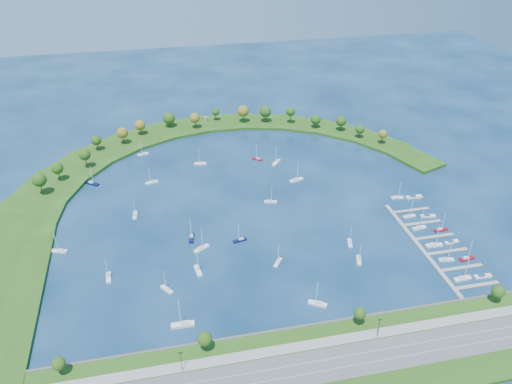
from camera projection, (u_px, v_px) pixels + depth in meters
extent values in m
plane|color=#07243D|center=(250.00, 203.00, 301.06)|extent=(700.00, 700.00, 0.00)
cube|color=#244512|center=(314.00, 369.00, 196.93)|extent=(420.00, 42.00, 1.60)
cube|color=#474442|center=(298.00, 328.00, 214.86)|extent=(420.00, 1.20, 1.80)
cube|color=#515154|center=(314.00, 367.00, 196.49)|extent=(420.00, 16.00, 0.12)
cube|color=gray|center=(306.00, 345.00, 205.69)|extent=(420.00, 5.00, 0.12)
cube|color=silver|center=(316.00, 372.00, 194.36)|extent=(420.00, 0.15, 0.02)
cube|color=silver|center=(312.00, 362.00, 198.54)|extent=(420.00, 0.15, 0.02)
cylinder|color=#382314|center=(61.00, 370.00, 192.21)|extent=(0.56, 0.56, 4.90)
sphere|color=#1C4611|center=(59.00, 364.00, 190.41)|extent=(5.20, 5.20, 5.20)
cylinder|color=#382314|center=(205.00, 346.00, 202.11)|extent=(0.56, 0.56, 5.25)
sphere|color=#1C4611|center=(205.00, 339.00, 200.14)|extent=(6.00, 6.00, 6.00)
cylinder|color=#382314|center=(359.00, 320.00, 213.83)|extent=(0.56, 0.56, 5.60)
sphere|color=#1C4611|center=(360.00, 314.00, 211.85)|extent=(5.20, 5.20, 5.20)
cylinder|color=#382314|center=(496.00, 298.00, 225.82)|extent=(0.56, 0.56, 4.90)
sphere|color=#1C4611|center=(498.00, 292.00, 223.93)|extent=(6.00, 6.00, 6.00)
cylinder|color=black|center=(181.00, 362.00, 192.38)|extent=(0.24, 0.24, 10.00)
cylinder|color=black|center=(378.00, 329.00, 206.91)|extent=(0.24, 0.24, 10.00)
cube|color=#244512|center=(25.00, 220.00, 284.05)|extent=(43.73, 48.72, 2.00)
cube|color=#244512|center=(47.00, 192.00, 310.38)|extent=(50.23, 54.30, 2.00)
cube|color=#244512|center=(76.00, 168.00, 335.66)|extent=(54.07, 56.09, 2.00)
cube|color=#244512|center=(109.00, 150.00, 358.42)|extent=(55.20, 54.07, 2.00)
cube|color=#244512|center=(145.00, 137.00, 377.34)|extent=(53.65, 48.47, 2.00)
cube|color=#244512|center=(183.00, 128.00, 391.34)|extent=(49.62, 39.75, 2.00)
cube|color=#244512|center=(222.00, 123.00, 399.59)|extent=(44.32, 29.96, 2.00)
cube|color=#244512|center=(261.00, 122.00, 401.63)|extent=(49.49, 38.05, 2.00)
cube|color=#244512|center=(300.00, 124.00, 397.34)|extent=(51.13, 44.12, 2.00)
cube|color=#244512|center=(338.00, 131.00, 386.95)|extent=(49.19, 47.96, 2.00)
cube|color=#244512|center=(375.00, 141.00, 371.08)|extent=(43.90, 49.49, 2.00)
cube|color=#244512|center=(410.00, 156.00, 350.65)|extent=(35.67, 48.74, 2.00)
cube|color=#244512|center=(5.00, 285.00, 237.73)|extent=(36.00, 130.81, 1.90)
cylinder|color=#382314|center=(41.00, 189.00, 303.07)|extent=(0.56, 0.56, 8.57)
sphere|color=#1C4611|center=(39.00, 180.00, 299.98)|extent=(8.45, 8.45, 8.45)
cylinder|color=#382314|center=(59.00, 176.00, 317.73)|extent=(0.56, 0.56, 7.47)
sphere|color=#1C4611|center=(57.00, 168.00, 315.04)|extent=(7.34, 7.34, 7.34)
cylinder|color=#382314|center=(86.00, 162.00, 331.94)|extent=(0.56, 0.56, 8.28)
sphere|color=#1C4611|center=(85.00, 155.00, 329.03)|extent=(7.44, 7.44, 7.44)
cylinder|color=#382314|center=(97.00, 146.00, 354.57)|extent=(0.56, 0.56, 6.41)
sphere|color=#1C4611|center=(96.00, 140.00, 352.18)|extent=(7.05, 7.05, 7.05)
cylinder|color=#382314|center=(123.00, 139.00, 363.39)|extent=(0.56, 0.56, 7.09)
sphere|color=brown|center=(122.00, 133.00, 360.73)|extent=(7.95, 7.95, 7.95)
cylinder|color=#382314|center=(141.00, 131.00, 377.11)|extent=(0.56, 0.56, 6.10)
sphere|color=brown|center=(140.00, 125.00, 374.73)|extent=(7.80, 7.80, 7.80)
cylinder|color=#382314|center=(170.00, 124.00, 389.52)|extent=(0.56, 0.56, 5.33)
sphere|color=#1C4611|center=(169.00, 118.00, 387.19)|extent=(9.24, 9.24, 9.24)
cylinder|color=#382314|center=(195.00, 124.00, 386.73)|extent=(0.56, 0.56, 7.02)
sphere|color=brown|center=(195.00, 118.00, 384.12)|extent=(7.72, 7.72, 7.72)
cylinder|color=#382314|center=(216.00, 117.00, 399.82)|extent=(0.56, 0.56, 6.03)
sphere|color=#1C4611|center=(216.00, 112.00, 397.66)|extent=(5.85, 5.85, 5.85)
cylinder|color=#382314|center=(243.00, 118.00, 396.16)|extent=(0.56, 0.56, 7.79)
sphere|color=brown|center=(243.00, 111.00, 393.22)|extent=(8.90, 8.90, 8.90)
cylinder|color=#382314|center=(265.00, 118.00, 397.01)|extent=(0.56, 0.56, 7.02)
sphere|color=#1C4611|center=(265.00, 112.00, 394.27)|extent=(8.94, 8.94, 8.94)
cylinder|color=#382314|center=(290.00, 118.00, 394.01)|extent=(0.56, 0.56, 8.66)
sphere|color=#1C4611|center=(290.00, 112.00, 391.03)|extent=(7.12, 7.12, 7.12)
cylinder|color=#382314|center=(315.00, 125.00, 388.06)|extent=(0.56, 0.56, 5.26)
sphere|color=#1C4611|center=(316.00, 120.00, 385.93)|extent=(7.48, 7.48, 7.48)
cylinder|color=#382314|center=(341.00, 127.00, 382.85)|extent=(0.56, 0.56, 6.46)
sphere|color=#1C4611|center=(341.00, 121.00, 380.38)|extent=(7.75, 7.75, 7.75)
cylinder|color=#382314|center=(359.00, 134.00, 372.53)|extent=(0.56, 0.56, 5.52)
sphere|color=#1C4611|center=(360.00, 129.00, 370.41)|extent=(6.70, 6.70, 6.70)
cylinder|color=#382314|center=(382.00, 140.00, 363.33)|extent=(0.56, 0.56, 6.65)
sphere|color=brown|center=(383.00, 134.00, 360.97)|extent=(6.19, 6.19, 6.19)
cylinder|color=gray|center=(206.00, 120.00, 397.39)|extent=(2.20, 2.20, 4.19)
cylinder|color=gray|center=(206.00, 117.00, 396.23)|extent=(2.60, 2.60, 0.30)
cube|color=gray|center=(420.00, 247.00, 264.03)|extent=(2.20, 82.00, 0.40)
cube|color=gray|center=(478.00, 285.00, 238.63)|extent=(22.00, 2.00, 0.40)
cylinder|color=#382314|center=(498.00, 282.00, 240.48)|extent=(0.36, 0.36, 1.60)
cube|color=gray|center=(462.00, 268.00, 249.67)|extent=(22.00, 2.00, 0.40)
cylinder|color=#382314|center=(482.00, 264.00, 251.52)|extent=(0.36, 0.36, 1.60)
cube|color=gray|center=(448.00, 251.00, 260.71)|extent=(22.00, 2.00, 0.40)
cylinder|color=#382314|center=(467.00, 248.00, 262.56)|extent=(0.36, 0.36, 1.60)
cube|color=gray|center=(435.00, 236.00, 271.75)|extent=(22.00, 2.00, 0.40)
cylinder|color=#382314|center=(453.00, 234.00, 273.60)|extent=(0.36, 0.36, 1.60)
cube|color=gray|center=(423.00, 223.00, 282.79)|extent=(22.00, 2.00, 0.40)
cylinder|color=#382314|center=(441.00, 220.00, 284.64)|extent=(0.36, 0.36, 1.60)
cube|color=gray|center=(412.00, 210.00, 293.83)|extent=(22.00, 2.00, 0.40)
cylinder|color=#382314|center=(429.00, 208.00, 295.68)|extent=(0.36, 0.36, 1.60)
cube|color=white|center=(318.00, 304.00, 227.82)|extent=(8.50, 6.50, 1.02)
cube|color=silver|center=(320.00, 303.00, 227.13)|extent=(3.41, 2.98, 0.72)
cylinder|color=silver|center=(317.00, 293.00, 224.78)|extent=(0.32, 0.32, 11.49)
cube|color=white|center=(167.00, 289.00, 235.98)|extent=(5.92, 7.11, 0.87)
cube|color=silver|center=(168.00, 289.00, 235.18)|extent=(2.65, 2.91, 0.61)
cylinder|color=silver|center=(165.00, 280.00, 233.54)|extent=(0.32, 0.32, 9.84)
cube|color=white|center=(359.00, 260.00, 254.35)|extent=(4.44, 7.81, 0.90)
cube|color=silver|center=(359.00, 258.00, 254.59)|extent=(2.25, 2.97, 0.63)
cylinder|color=silver|center=(360.00, 252.00, 250.97)|extent=(0.32, 0.32, 10.17)
cube|color=white|center=(271.00, 202.00, 301.38)|extent=(7.73, 3.80, 0.89)
cube|color=silver|center=(269.00, 201.00, 301.01)|extent=(2.88, 2.04, 0.63)
cylinder|color=silver|center=(272.00, 194.00, 298.54)|extent=(0.32, 0.32, 10.05)
cube|color=white|center=(183.00, 325.00, 216.82)|extent=(10.08, 3.11, 1.20)
cube|color=silver|center=(185.00, 323.00, 216.45)|extent=(3.56, 2.07, 0.84)
cylinder|color=silver|center=(180.00, 312.00, 212.89)|extent=(0.32, 0.32, 13.49)
cube|color=maroon|center=(257.00, 159.00, 348.25)|extent=(7.03, 6.65, 0.91)
cube|color=silver|center=(258.00, 158.00, 347.53)|extent=(2.96, 2.88, 0.64)
cylinder|color=silver|center=(256.00, 152.00, 345.63)|extent=(0.32, 0.32, 10.21)
cube|color=white|center=(276.00, 163.00, 343.73)|extent=(7.66, 8.47, 1.07)
cube|color=silver|center=(277.00, 161.00, 343.94)|extent=(3.35, 3.53, 0.75)
cylinder|color=silver|center=(276.00, 154.00, 339.79)|extent=(0.32, 0.32, 12.08)
cube|color=#091039|center=(192.00, 238.00, 270.36)|extent=(3.66, 8.85, 1.03)
cube|color=silver|center=(192.00, 236.00, 270.64)|extent=(2.11, 3.22, 0.72)
cylinder|color=silver|center=(191.00, 229.00, 266.51)|extent=(0.32, 0.32, 11.60)
cube|color=white|center=(350.00, 243.00, 266.59)|extent=(3.95, 7.67, 0.89)
cube|color=silver|center=(350.00, 243.00, 265.57)|extent=(2.08, 2.88, 0.62)
cylinder|color=silver|center=(351.00, 234.00, 264.29)|extent=(0.32, 0.32, 9.97)
cube|color=white|center=(109.00, 278.00, 243.10)|extent=(2.53, 7.93, 0.94)
cube|color=silver|center=(108.00, 275.00, 243.34)|extent=(1.65, 2.81, 0.66)
cylinder|color=silver|center=(107.00, 269.00, 239.60)|extent=(0.32, 0.32, 10.59)
cube|color=white|center=(202.00, 249.00, 262.38)|extent=(8.71, 6.74, 1.05)
cube|color=silver|center=(200.00, 248.00, 261.40)|extent=(3.51, 3.08, 0.74)
cylinder|color=silver|center=(202.00, 238.00, 259.48)|extent=(0.32, 0.32, 11.81)
cube|color=white|center=(143.00, 154.00, 354.60)|extent=(7.88, 3.66, 0.91)
cube|color=silver|center=(144.00, 153.00, 354.46)|extent=(2.91, 2.01, 0.64)
cylinder|color=silver|center=(141.00, 147.00, 351.49)|extent=(0.32, 0.32, 10.27)
cube|color=#091039|center=(92.00, 184.00, 319.48)|extent=(8.54, 6.95, 1.04)
cube|color=silver|center=(91.00, 182.00, 319.30)|extent=(3.47, 3.13, 0.73)
cylinder|color=silver|center=(92.00, 175.00, 315.94)|extent=(0.32, 0.32, 11.75)
cube|color=#091039|center=(240.00, 240.00, 268.66)|extent=(7.62, 3.68, 0.88)
cube|color=silver|center=(241.00, 239.00, 268.54)|extent=(2.83, 1.99, 0.62)
cylinder|color=silver|center=(239.00, 232.00, 265.65)|extent=(0.32, 0.32, 9.92)
cube|color=white|center=(152.00, 183.00, 320.84)|extent=(8.18, 3.97, 0.95)
cube|color=silver|center=(153.00, 181.00, 320.71)|extent=(3.04, 2.14, 0.66)
cylinder|color=silver|center=(150.00, 175.00, 317.61)|extent=(0.32, 0.32, 10.64)
cube|color=white|center=(198.00, 271.00, 247.36)|extent=(3.43, 8.74, 1.02)
cube|color=silver|center=(197.00, 268.00, 247.60)|extent=(2.03, 3.16, 0.71)
cylinder|color=silver|center=(198.00, 261.00, 243.58)|extent=(0.32, 0.32, 11.49)
cube|color=white|center=(200.00, 164.00, 342.54)|extent=(8.48, 3.71, 0.98)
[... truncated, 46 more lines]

